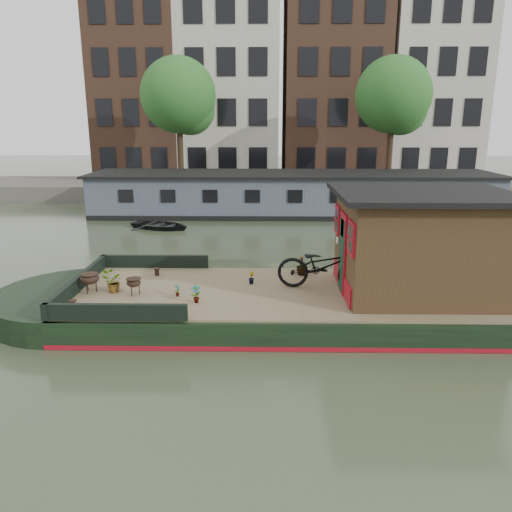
{
  "coord_description": "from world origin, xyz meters",
  "views": [
    {
      "loc": [
        -1.43,
        -11.42,
        4.6
      ],
      "look_at": [
        -1.64,
        0.5,
        1.38
      ],
      "focal_mm": 35.0,
      "sensor_mm": 36.0,
      "label": 1
    }
  ],
  "objects_px": {
    "potted_plant_a": "(196,294)",
    "brazier_rear": "(90,283)",
    "cabin": "(419,242)",
    "brazier_front": "(134,287)",
    "bicycle": "(323,266)",
    "dinghy": "(160,222)"
  },
  "relations": [
    {
      "from": "cabin",
      "to": "potted_plant_a",
      "type": "distance_m",
      "value": 5.33
    },
    {
      "from": "cabin",
      "to": "brazier_front",
      "type": "bearing_deg",
      "value": -176.94
    },
    {
      "from": "cabin",
      "to": "brazier_front",
      "type": "xyz_separation_m",
      "value": [
        -6.68,
        -0.36,
        -1.03
      ]
    },
    {
      "from": "dinghy",
      "to": "cabin",
      "type": "bearing_deg",
      "value": -118.54
    },
    {
      "from": "potted_plant_a",
      "to": "brazier_front",
      "type": "distance_m",
      "value": 1.61
    },
    {
      "from": "brazier_front",
      "to": "bicycle",
      "type": "bearing_deg",
      "value": 6.75
    },
    {
      "from": "cabin",
      "to": "dinghy",
      "type": "xyz_separation_m",
      "value": [
        -8.25,
        10.25,
        -1.6
      ]
    },
    {
      "from": "dinghy",
      "to": "bicycle",
      "type": "bearing_deg",
      "value": -126.38
    },
    {
      "from": "cabin",
      "to": "brazier_front",
      "type": "distance_m",
      "value": 6.77
    },
    {
      "from": "bicycle",
      "to": "brazier_front",
      "type": "bearing_deg",
      "value": 105.45
    },
    {
      "from": "cabin",
      "to": "potted_plant_a",
      "type": "bearing_deg",
      "value": -170.43
    },
    {
      "from": "potted_plant_a",
      "to": "dinghy",
      "type": "distance_m",
      "value": 11.55
    },
    {
      "from": "bicycle",
      "to": "dinghy",
      "type": "bearing_deg",
      "value": 39.68
    },
    {
      "from": "potted_plant_a",
      "to": "brazier_rear",
      "type": "bearing_deg",
      "value": 165.7
    },
    {
      "from": "bicycle",
      "to": "potted_plant_a",
      "type": "distance_m",
      "value": 3.16
    },
    {
      "from": "bicycle",
      "to": "dinghy",
      "type": "distance_m",
      "value": 11.79
    },
    {
      "from": "bicycle",
      "to": "brazier_front",
      "type": "xyz_separation_m",
      "value": [
        -4.49,
        -0.53,
        -0.38
      ]
    },
    {
      "from": "bicycle",
      "to": "brazier_rear",
      "type": "distance_m",
      "value": 5.6
    },
    {
      "from": "cabin",
      "to": "bicycle",
      "type": "height_order",
      "value": "cabin"
    },
    {
      "from": "bicycle",
      "to": "brazier_rear",
      "type": "relative_size",
      "value": 4.75
    },
    {
      "from": "brazier_rear",
      "to": "potted_plant_a",
      "type": "bearing_deg",
      "value": -14.3
    },
    {
      "from": "brazier_rear",
      "to": "dinghy",
      "type": "bearing_deg",
      "value": 92.59
    }
  ]
}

